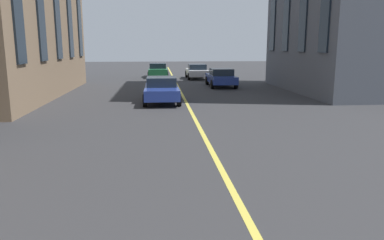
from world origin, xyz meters
The scene contains 5 objects.
lane_centre_line centered at (20.00, 0.00, 0.00)m, with size 80.00×0.16×0.01m.
car_white_near centered at (40.81, -2.17, 0.70)m, with size 4.40×1.95×1.37m.
car_blue_trailing centered at (33.80, -3.26, 0.70)m, with size 4.40×1.95×1.37m.
car_green_far centered at (42.85, 1.48, 0.70)m, with size 4.40×1.95×1.37m.
car_blue_parked_b centered at (26.26, 1.34, 0.70)m, with size 4.40×1.95×1.37m.
Camera 1 is at (6.00, 1.56, 3.05)m, focal length 34.61 mm.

